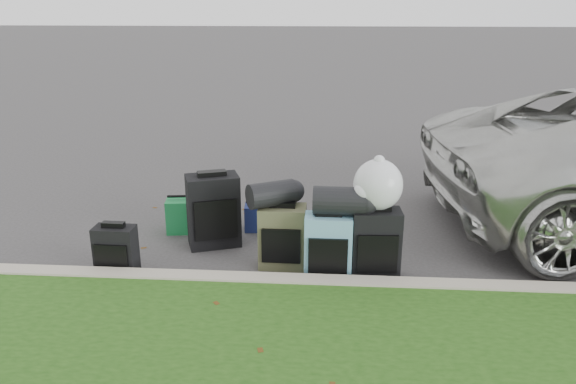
# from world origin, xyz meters

# --- Properties ---
(ground) EXTENTS (120.00, 120.00, 0.00)m
(ground) POSITION_xyz_m (0.00, 0.00, 0.00)
(ground) COLOR #383535
(ground) RESTS_ON ground
(curb) EXTENTS (120.00, 0.18, 0.15)m
(curb) POSITION_xyz_m (0.00, -1.00, 0.07)
(curb) COLOR #9E937F
(curb) RESTS_ON ground
(suitcase_small_black) EXTENTS (0.39, 0.22, 0.48)m
(suitcase_small_black) POSITION_xyz_m (-1.68, -0.74, 0.24)
(suitcase_small_black) COLOR black
(suitcase_small_black) RESTS_ON ground
(suitcase_large_black_left) EXTENTS (0.62, 0.49, 0.78)m
(suitcase_large_black_left) POSITION_xyz_m (-0.88, 0.00, 0.39)
(suitcase_large_black_left) COLOR black
(suitcase_large_black_left) RESTS_ON ground
(suitcase_olive) EXTENTS (0.46, 0.29, 0.62)m
(suitcase_olive) POSITION_xyz_m (-0.11, -0.46, 0.31)
(suitcase_olive) COLOR #3B3C26
(suitcase_olive) RESTS_ON ground
(suitcase_teal) EXTENTS (0.44, 0.26, 0.63)m
(suitcase_teal) POSITION_xyz_m (0.34, -0.67, 0.31)
(suitcase_teal) COLOR slate
(suitcase_teal) RESTS_ON ground
(suitcase_large_black_right) EXTENTS (0.46, 0.29, 0.67)m
(suitcase_large_black_right) POSITION_xyz_m (0.78, -0.63, 0.34)
(suitcase_large_black_right) COLOR black
(suitcase_large_black_right) RESTS_ON ground
(tote_green) EXTENTS (0.37, 0.31, 0.38)m
(tote_green) POSITION_xyz_m (-1.32, 0.35, 0.19)
(tote_green) COLOR #1C7E3F
(tote_green) RESTS_ON ground
(tote_navy) EXTENTS (0.29, 0.24, 0.30)m
(tote_navy) POSITION_xyz_m (-0.47, 0.45, 0.15)
(tote_navy) COLOR navy
(tote_navy) RESTS_ON ground
(duffel_left) EXTENTS (0.51, 0.43, 0.24)m
(duffel_left) POSITION_xyz_m (-0.21, -0.45, 0.75)
(duffel_left) COLOR black
(duffel_left) RESTS_ON suitcase_olive
(duffel_right) EXTENTS (0.48, 0.28, 0.27)m
(duffel_right) POSITION_xyz_m (0.43, -0.64, 0.76)
(duffel_right) COLOR black
(duffel_right) RESTS_ON suitcase_teal
(trash_bag) EXTENTS (0.46, 0.46, 0.46)m
(trash_bag) POSITION_xyz_m (0.78, -0.57, 0.90)
(trash_bag) COLOR silver
(trash_bag) RESTS_ON suitcase_large_black_right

